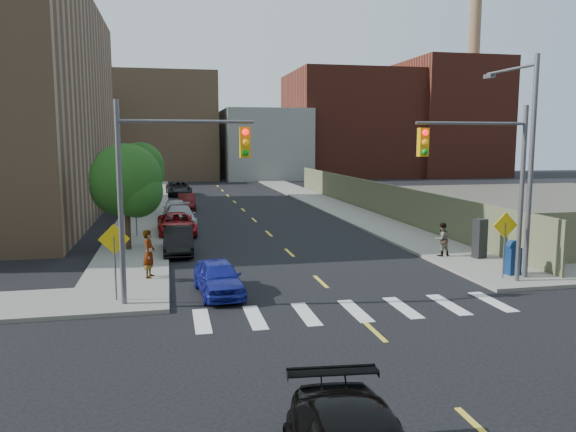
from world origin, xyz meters
name	(u,v)px	position (x,y,z in m)	size (l,w,h in m)	color
ground	(401,356)	(0.00, 0.00, 0.00)	(160.00, 160.00, 0.00)	black
sidewalk_nw	(149,199)	(-7.75, 41.50, 0.07)	(3.50, 73.00, 0.15)	gray
sidewalk_ne	(307,196)	(7.75, 41.50, 0.07)	(3.50, 73.00, 0.15)	gray
fence_north	(372,197)	(9.60, 28.00, 1.25)	(0.12, 44.00, 2.50)	#6A6A4A
gravel_lot	(560,204)	(28.00, 30.00, 0.03)	(36.00, 42.00, 0.06)	#595447
bg_bldg_west	(48,137)	(-22.00, 70.00, 6.00)	(14.00, 18.00, 12.00)	#592319
bg_bldg_midwest	(166,127)	(-6.00, 72.00, 7.50)	(14.00, 16.00, 15.00)	#8C6B4C
bg_bldg_center	(263,144)	(8.00, 70.00, 5.00)	(12.00, 16.00, 10.00)	gray
bg_bldg_east	(348,125)	(22.00, 72.00, 8.00)	(18.00, 18.00, 16.00)	#592319
bg_bldg_fareast	(448,119)	(38.00, 70.00, 9.00)	(14.00, 16.00, 18.00)	#592319
smokestack	(472,87)	(42.00, 70.00, 14.00)	(1.80, 1.80, 28.00)	#8C6B4C
signal_nw	(166,175)	(-5.98, 6.00, 4.53)	(4.59, 0.30, 7.00)	#59595E
signal_ne	(487,171)	(5.98, 6.00, 4.53)	(4.59, 0.30, 7.00)	#59595E
streetlight_ne	(526,152)	(8.20, 6.90, 5.22)	(0.25, 3.70, 9.00)	#59595E
warn_sign_nw	(114,248)	(-7.80, 6.50, 1.99)	(1.06, 0.06, 2.83)	#59595E
warn_sign_ne	(505,233)	(7.20, 6.50, 1.99)	(1.06, 0.06, 2.83)	#59595E
warn_sign_midwest	(136,204)	(-7.80, 20.00, 1.99)	(1.06, 0.06, 2.83)	#59595E
tree_west_near	(126,184)	(-8.00, 16.05, 3.48)	(3.66, 3.64, 5.52)	#332114
tree_west_far	(140,169)	(-8.00, 31.05, 3.48)	(3.66, 3.64, 5.52)	#332114
parked_car_blue	(219,277)	(-4.20, 7.00, 0.65)	(1.53, 3.80, 1.30)	navy
parked_car_black	(179,240)	(-5.50, 14.91, 0.68)	(1.44, 4.13, 1.36)	black
parked_car_red	(177,224)	(-5.50, 20.75, 0.66)	(2.18, 4.73, 1.32)	#A21015
parked_car_silver	(179,216)	(-5.29, 23.63, 0.72)	(2.03, 4.99, 1.45)	#989B9F
parked_car_white	(175,209)	(-5.50, 28.00, 0.71)	(1.68, 4.18, 1.42)	silver
parked_car_maroon	(187,202)	(-4.50, 33.01, 0.66)	(1.40, 4.01, 1.32)	#410D0D
parked_car_grey	(179,189)	(-4.92, 45.23, 0.71)	(2.37, 5.13, 1.43)	black
mailbox	(513,258)	(7.95, 7.00, 0.85)	(0.65, 0.54, 1.44)	navy
payphone	(480,238)	(8.38, 10.26, 1.07)	(0.55, 0.45, 1.85)	black
pedestrian_west	(149,254)	(-6.76, 9.60, 1.12)	(0.71, 0.46, 1.94)	gray
pedestrian_east	(442,239)	(6.84, 11.04, 0.95)	(0.78, 0.61, 1.60)	gray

